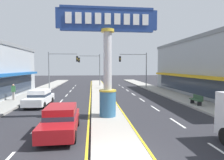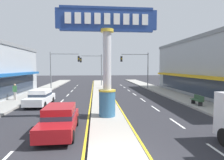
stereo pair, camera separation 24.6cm
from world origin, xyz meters
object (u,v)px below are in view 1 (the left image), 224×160
(pedestrian_near_kerb, at_px, (13,91))
(traffic_light_right_side, at_px, (136,64))
(district_sign, at_px, (108,58))
(sedan_near_right_lane, at_px, (39,98))
(street_bench, at_px, (197,100))
(traffic_light_left_side, at_px, (60,64))
(sedan_near_left_lane, at_px, (61,120))
(traffic_light_median_far, at_px, (92,65))
(storefront_right, at_px, (220,67))

(pedestrian_near_kerb, bearing_deg, traffic_light_right_side, 33.61)
(district_sign, relative_size, sedan_near_right_lane, 1.77)
(traffic_light_right_side, distance_m, street_bench, 15.40)
(district_sign, height_order, traffic_light_right_side, district_sign)
(street_bench, bearing_deg, pedestrian_near_kerb, 166.74)
(traffic_light_right_side, bearing_deg, traffic_light_left_side, 178.95)
(district_sign, xyz_separation_m, traffic_light_right_side, (6.42, 17.92, -0.07))
(traffic_light_left_side, bearing_deg, street_bench, -44.96)
(sedan_near_right_lane, xyz_separation_m, street_bench, (14.78, -1.86, -0.14))
(sedan_near_left_lane, bearing_deg, street_bench, 27.72)
(traffic_light_right_side, distance_m, traffic_light_median_far, 9.06)
(pedestrian_near_kerb, bearing_deg, street_bench, -13.26)
(pedestrian_near_kerb, bearing_deg, district_sign, -37.96)
(storefront_right, bearing_deg, pedestrian_near_kerb, -176.92)
(traffic_light_median_far, distance_m, pedestrian_near_kerb, 17.92)
(traffic_light_median_far, xyz_separation_m, street_bench, (9.77, -19.84, -3.55))
(storefront_right, xyz_separation_m, sedan_near_left_lane, (-17.88, -11.61, -2.94))
(storefront_right, bearing_deg, traffic_light_right_side, 133.10)
(street_bench, relative_size, pedestrian_near_kerb, 0.93)
(district_sign, bearing_deg, sedan_near_left_lane, -134.09)
(traffic_light_right_side, bearing_deg, storefront_right, -46.90)
(pedestrian_near_kerb, bearing_deg, storefront_right, 3.08)
(traffic_light_median_far, height_order, pedestrian_near_kerb, traffic_light_median_far)
(storefront_right, bearing_deg, district_sign, -150.00)
(sedan_near_left_lane, relative_size, street_bench, 2.70)
(street_bench, bearing_deg, sedan_near_left_lane, -152.28)
(storefront_right, bearing_deg, sedan_near_left_lane, -147.00)
(sedan_near_right_lane, relative_size, sedan_near_left_lane, 1.01)
(traffic_light_left_side, distance_m, pedestrian_near_kerb, 11.62)
(district_sign, distance_m, street_bench, 9.89)
(traffic_light_left_side, bearing_deg, traffic_light_median_far, 42.15)
(traffic_light_median_far, bearing_deg, sedan_near_right_lane, -105.56)
(traffic_light_left_side, bearing_deg, district_sign, -70.53)
(district_sign, xyz_separation_m, street_bench, (8.65, 3.11, -3.67))
(traffic_light_median_far, bearing_deg, pedestrian_near_kerb, -118.13)
(traffic_light_left_side, xyz_separation_m, traffic_light_right_side, (12.83, -0.24, 0.00))
(district_sign, relative_size, storefront_right, 0.32)
(traffic_light_left_side, distance_m, sedan_near_left_lane, 21.66)
(district_sign, relative_size, traffic_light_right_side, 1.25)
(sedan_near_left_lane, height_order, pedestrian_near_kerb, pedestrian_near_kerb)
(sedan_near_right_lane, bearing_deg, traffic_light_median_far, 74.44)
(traffic_light_median_far, height_order, sedan_near_right_lane, traffic_light_median_far)
(district_sign, distance_m, storefront_right, 17.39)
(traffic_light_left_side, distance_m, traffic_light_median_far, 7.14)
(traffic_light_median_far, relative_size, pedestrian_near_kerb, 3.59)
(traffic_light_median_far, xyz_separation_m, pedestrian_near_kerb, (-8.33, -15.57, -3.03))
(sedan_near_left_lane, bearing_deg, district_sign, 45.91)
(traffic_light_left_side, xyz_separation_m, street_bench, (15.06, -15.05, -3.60))
(district_sign, relative_size, traffic_light_left_side, 1.25)
(storefront_right, xyz_separation_m, street_bench, (-6.40, -5.58, -3.08))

